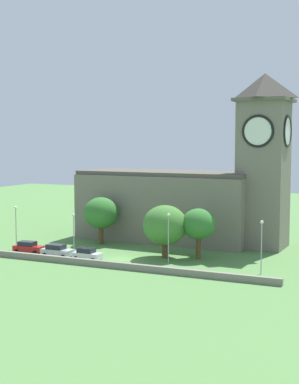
{
  "coord_description": "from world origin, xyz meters",
  "views": [
    {
      "loc": [
        36.32,
        -70.47,
        16.95
      ],
      "look_at": [
        1.78,
        6.63,
        9.29
      ],
      "focal_mm": 51.81,
      "sensor_mm": 36.0,
      "label": 1
    }
  ],
  "objects_px": {
    "streetlamp_west_end": "(16,221)",
    "streetlamp_west_mid": "(74,227)",
    "tree_churchyard": "(199,224)",
    "streetlamp_central": "(168,230)",
    "streetlamp_east_mid": "(262,238)",
    "tree_by_tower": "(101,213)",
    "car_white": "(87,254)",
    "car_silver": "(57,251)",
    "car_red": "(28,247)",
    "church": "(190,194)",
    "tree_riverside_east": "(165,225)"
  },
  "relations": [
    {
      "from": "car_silver",
      "to": "streetlamp_east_mid",
      "type": "xyz_separation_m",
      "value": [
        29.83,
        1.84,
        3.7
      ]
    },
    {
      "from": "streetlamp_east_mid",
      "to": "streetlamp_central",
      "type": "bearing_deg",
      "value": 176.15
    },
    {
      "from": "streetlamp_west_end",
      "to": "streetlamp_west_mid",
      "type": "relative_size",
      "value": 1.09
    },
    {
      "from": "tree_churchyard",
      "to": "streetlamp_central",
      "type": "bearing_deg",
      "value": -120.0
    },
    {
      "from": "car_silver",
      "to": "car_white",
      "type": "distance_m",
      "value": 5.26
    },
    {
      "from": "car_silver",
      "to": "streetlamp_west_end",
      "type": "bearing_deg",
      "value": 164.83
    },
    {
      "from": "car_red",
      "to": "streetlamp_west_end",
      "type": "distance_m",
      "value": 5.38
    },
    {
      "from": "streetlamp_west_end",
      "to": "tree_by_tower",
      "type": "height_order",
      "value": "tree_by_tower"
    },
    {
      "from": "streetlamp_west_end",
      "to": "tree_riverside_east",
      "type": "bearing_deg",
      "value": 8.66
    },
    {
      "from": "church",
      "to": "tree_riverside_east",
      "type": "xyz_separation_m",
      "value": [
        1.39,
        -14.44,
        -3.22
      ]
    },
    {
      "from": "streetlamp_central",
      "to": "tree_by_tower",
      "type": "relative_size",
      "value": 0.91
    },
    {
      "from": "streetlamp_west_end",
      "to": "streetlamp_west_mid",
      "type": "xyz_separation_m",
      "value": [
        10.78,
        -0.21,
        -0.32
      ]
    },
    {
      "from": "streetlamp_west_end",
      "to": "streetlamp_central",
      "type": "relative_size",
      "value": 0.97
    },
    {
      "from": "car_red",
      "to": "streetlamp_west_mid",
      "type": "relative_size",
      "value": 0.76
    },
    {
      "from": "church",
      "to": "tree_by_tower",
      "type": "bearing_deg",
      "value": -145.38
    },
    {
      "from": "streetlamp_east_mid",
      "to": "tree_riverside_east",
      "type": "distance_m",
      "value": 15.77
    },
    {
      "from": "car_silver",
      "to": "tree_riverside_east",
      "type": "xyz_separation_m",
      "value": [
        14.66,
        6.17,
        3.85
      ]
    },
    {
      "from": "streetlamp_central",
      "to": "car_white",
      "type": "bearing_deg",
      "value": -165.63
    },
    {
      "from": "car_white",
      "to": "tree_by_tower",
      "type": "relative_size",
      "value": 0.55
    },
    {
      "from": "car_silver",
      "to": "tree_by_tower",
      "type": "height_order",
      "value": "tree_by_tower"
    },
    {
      "from": "car_white",
      "to": "tree_riverside_east",
      "type": "xyz_separation_m",
      "value": [
        9.41,
        6.35,
        3.9
      ]
    },
    {
      "from": "car_white",
      "to": "streetlamp_east_mid",
      "type": "distance_m",
      "value": 24.94
    },
    {
      "from": "streetlamp_east_mid",
      "to": "tree_churchyard",
      "type": "distance_m",
      "value": 11.9
    },
    {
      "from": "car_silver",
      "to": "tree_by_tower",
      "type": "relative_size",
      "value": 0.6
    },
    {
      "from": "tree_riverside_east",
      "to": "tree_by_tower",
      "type": "xyz_separation_m",
      "value": [
        -13.91,
        5.8,
        0.39
      ]
    },
    {
      "from": "streetlamp_central",
      "to": "tree_churchyard",
      "type": "distance_m",
      "value": 5.53
    },
    {
      "from": "tree_riverside_east",
      "to": "tree_by_tower",
      "type": "height_order",
      "value": "tree_by_tower"
    },
    {
      "from": "car_red",
      "to": "streetlamp_west_mid",
      "type": "distance_m",
      "value": 8.12
    },
    {
      "from": "car_silver",
      "to": "streetlamp_west_mid",
      "type": "distance_m",
      "value": 4.3
    },
    {
      "from": "car_white",
      "to": "tree_by_tower",
      "type": "bearing_deg",
      "value": 110.34
    },
    {
      "from": "tree_by_tower",
      "to": "streetlamp_west_mid",
      "type": "bearing_deg",
      "value": -85.61
    },
    {
      "from": "car_red",
      "to": "streetlamp_east_mid",
      "type": "height_order",
      "value": "streetlamp_east_mid"
    },
    {
      "from": "tree_by_tower",
      "to": "church",
      "type": "bearing_deg",
      "value": 34.62
    },
    {
      "from": "streetlamp_west_mid",
      "to": "streetlamp_central",
      "type": "height_order",
      "value": "streetlamp_central"
    },
    {
      "from": "church",
      "to": "tree_riverside_east",
      "type": "height_order",
      "value": "church"
    },
    {
      "from": "car_red",
      "to": "streetlamp_west_end",
      "type": "height_order",
      "value": "streetlamp_west_end"
    },
    {
      "from": "streetlamp_west_end",
      "to": "church",
      "type": "bearing_deg",
      "value": 38.72
    },
    {
      "from": "streetlamp_west_end",
      "to": "tree_riverside_east",
      "type": "distance_m",
      "value": 24.23
    },
    {
      "from": "car_white",
      "to": "tree_churchyard",
      "type": "xyz_separation_m",
      "value": [
        14.12,
        7.69,
        4.15
      ]
    },
    {
      "from": "tree_churchyard",
      "to": "tree_by_tower",
      "type": "bearing_deg",
      "value": 166.55
    },
    {
      "from": "church",
      "to": "streetlamp_west_mid",
      "type": "relative_size",
      "value": 5.79
    },
    {
      "from": "tree_churchyard",
      "to": "car_silver",
      "type": "bearing_deg",
      "value": -158.82
    },
    {
      "from": "car_silver",
      "to": "streetlamp_west_end",
      "type": "xyz_separation_m",
      "value": [
        -9.29,
        2.52,
        3.63
      ]
    },
    {
      "from": "tree_riverside_east",
      "to": "tree_by_tower",
      "type": "distance_m",
      "value": 15.07
    },
    {
      "from": "streetlamp_east_mid",
      "to": "tree_by_tower",
      "type": "bearing_deg",
      "value": 160.8
    },
    {
      "from": "church",
      "to": "tree_churchyard",
      "type": "xyz_separation_m",
      "value": [
        6.11,
        -13.1,
        -2.97
      ]
    },
    {
      "from": "streetlamp_east_mid",
      "to": "tree_churchyard",
      "type": "xyz_separation_m",
      "value": [
        -10.45,
        5.67,
        0.4
      ]
    },
    {
      "from": "car_red",
      "to": "tree_riverside_east",
      "type": "xyz_separation_m",
      "value": [
        20.41,
        5.33,
        3.91
      ]
    },
    {
      "from": "streetlamp_central",
      "to": "streetlamp_east_mid",
      "type": "height_order",
      "value": "streetlamp_central"
    },
    {
      "from": "car_white",
      "to": "streetlamp_central",
      "type": "xyz_separation_m",
      "value": [
        11.36,
        2.91,
        3.8
      ]
    }
  ]
}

